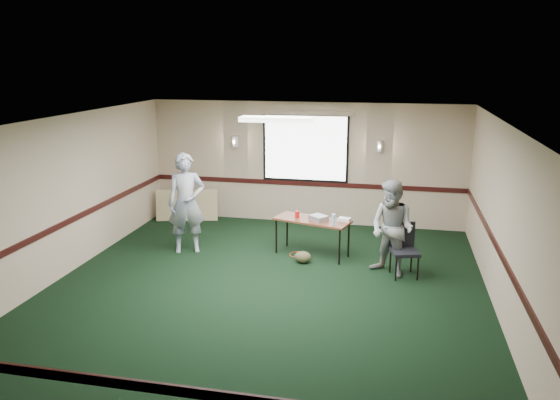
% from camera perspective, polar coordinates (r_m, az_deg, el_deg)
% --- Properties ---
extents(ground, '(8.00, 8.00, 0.00)m').
position_cam_1_polar(ground, '(8.77, -1.80, -9.73)').
color(ground, black).
rests_on(ground, ground).
extents(room_shell, '(8.00, 8.02, 8.00)m').
position_cam_1_polar(room_shell, '(10.27, 0.96, 3.19)').
color(room_shell, '#C8A890').
rests_on(room_shell, ground).
extents(folding_table, '(1.50, 0.93, 0.70)m').
position_cam_1_polar(folding_table, '(10.20, 3.39, -2.30)').
color(folding_table, '#4F2716').
rests_on(folding_table, ground).
extents(projector, '(0.38, 0.38, 0.10)m').
position_cam_1_polar(projector, '(10.10, 4.06, -1.89)').
color(projector, gray).
rests_on(projector, folding_table).
extents(game_console, '(0.24, 0.21, 0.05)m').
position_cam_1_polar(game_console, '(10.13, 6.75, -2.03)').
color(game_console, white).
rests_on(game_console, folding_table).
extents(red_cup, '(0.08, 0.08, 0.13)m').
position_cam_1_polar(red_cup, '(10.26, 1.80, -1.51)').
color(red_cup, red).
rests_on(red_cup, folding_table).
extents(water_bottle, '(0.06, 0.06, 0.21)m').
position_cam_1_polar(water_bottle, '(9.83, 5.62, -2.05)').
color(water_bottle, '#94CDF3').
rests_on(water_bottle, folding_table).
extents(duffel_bag, '(0.35, 0.29, 0.22)m').
position_cam_1_polar(duffel_bag, '(9.97, 2.39, -5.98)').
color(duffel_bag, '#4A462A').
rests_on(duffel_bag, ground).
extents(cable_coil, '(0.33, 0.33, 0.02)m').
position_cam_1_polar(cable_coil, '(10.38, 1.89, -5.73)').
color(cable_coil, '#C54018').
rests_on(cable_coil, ground).
extents(folded_table, '(1.40, 0.53, 0.71)m').
position_cam_1_polar(folded_table, '(12.64, -9.71, -0.54)').
color(folded_table, tan).
rests_on(folded_table, ground).
extents(conference_chair, '(0.55, 0.56, 0.90)m').
position_cam_1_polar(conference_chair, '(9.54, 12.77, -4.63)').
color(conference_chair, black).
rests_on(conference_chair, ground).
extents(person_left, '(0.82, 0.69, 1.91)m').
position_cam_1_polar(person_left, '(10.45, -9.75, -0.33)').
color(person_left, '#445D97').
rests_on(person_left, ground).
extents(person_right, '(1.01, 0.96, 1.65)m').
position_cam_1_polar(person_right, '(9.39, 11.63, -2.96)').
color(person_right, '#799BBD').
rests_on(person_right, ground).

